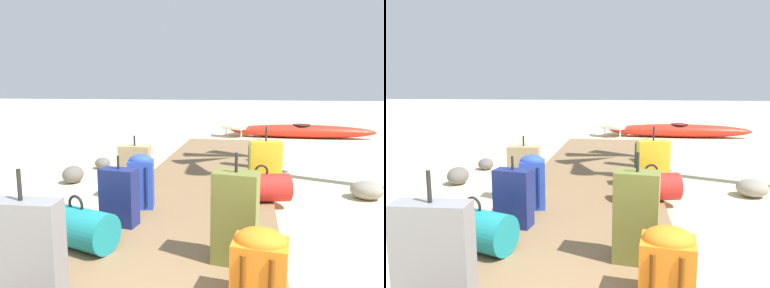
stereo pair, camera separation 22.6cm
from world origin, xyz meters
TOP-DOWN VIEW (x-y plane):
  - ground_plane at (0.00, 3.27)m, footprint 60.00×60.00m
  - boardwalk at (0.00, 4.08)m, footprint 1.81×8.16m
  - suitcase_grey at (-0.62, 0.98)m, footprint 0.44×0.18m
  - duffel_bag_teal at (-0.79, 1.91)m, footprint 0.74×0.54m
  - backpack_blue at (-0.56, 2.95)m, footprint 0.31×0.28m
  - suitcase_yellow at (0.81, 3.96)m, footprint 0.43×0.27m
  - suitcase_olive at (0.52, 1.86)m, footprint 0.36×0.26m
  - duffel_bag_red at (0.75, 3.37)m, footprint 0.72×0.46m
  - suitcase_tan at (-0.78, 3.43)m, footprint 0.39×0.21m
  - backpack_orange at (0.70, 1.35)m, footprint 0.36×0.31m
  - backpack_green at (0.74, 4.45)m, footprint 0.31×0.26m
  - suitcase_navy at (-0.61, 2.43)m, footprint 0.37×0.23m
  - lounge_chair at (0.33, 9.52)m, footprint 1.24×1.64m
  - kayak at (1.95, 9.30)m, footprint 3.83×0.65m
  - rock_left_mid at (-1.93, 4.03)m, footprint 0.36×0.39m
  - rock_left_near at (-1.88, 4.97)m, footprint 0.36×0.36m
  - rock_right_far at (2.08, 3.93)m, footprint 0.41×0.38m

SIDE VIEW (x-z plane):
  - ground_plane at x=0.00m, z-range 0.00..0.00m
  - boardwalk at x=0.00m, z-range 0.00..0.08m
  - rock_left_near at x=-1.88m, z-range 0.00..0.19m
  - rock_right_far at x=2.08m, z-range 0.00..0.23m
  - rock_left_mid at x=-1.93m, z-range 0.00..0.25m
  - kayak at x=1.95m, z-range 0.00..0.37m
  - duffel_bag_red at x=0.75m, z-range 0.03..0.46m
  - duffel_bag_teal at x=-0.79m, z-range 0.03..0.47m
  - lounge_chair at x=0.33m, z-range -0.07..0.73m
  - backpack_orange at x=0.70m, z-range 0.09..0.58m
  - suitcase_navy at x=-0.61m, z-range 0.02..0.70m
  - backpack_green at x=0.74m, z-range 0.09..0.66m
  - suitcase_tan at x=-0.78m, z-range 0.02..0.75m
  - suitcase_yellow at x=0.81m, z-range -0.01..0.80m
  - backpack_blue at x=-0.56m, z-range 0.09..0.69m
  - suitcase_olive at x=0.52m, z-range 0.01..0.86m
  - suitcase_grey at x=-0.62m, z-range -0.01..0.88m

